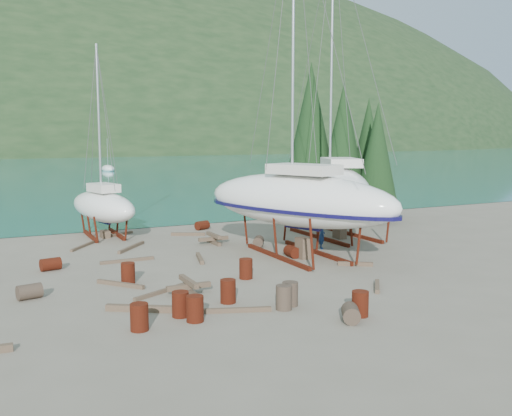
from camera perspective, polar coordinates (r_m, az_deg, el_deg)
name	(u,v)px	position (r m, az deg, el deg)	size (l,w,h in m)	color
ground	(266,274)	(25.70, 0.96, -6.63)	(600.00, 600.00, 0.00)	#6A6354
far_house_right	(98,145)	(216.19, -15.48, 6.09)	(6.60, 5.60, 5.60)	beige
cypress_near_right	(343,141)	(41.74, 8.70, 6.64)	(3.60, 3.60, 10.00)	black
cypress_mid_right	(377,154)	(41.05, 12.01, 5.34)	(3.06, 3.06, 8.50)	black
cypress_back_left	(311,129)	(42.58, 5.49, 7.87)	(4.14, 4.14, 11.50)	black
cypress_far_right	(368,148)	(44.33, 11.13, 5.86)	(3.24, 3.24, 9.00)	black
moored_boat_mid	(108,169)	(104.55, -14.58, 3.82)	(2.00, 5.00, 6.05)	white
large_sailboat_near	(298,199)	(29.06, 4.20, 0.86)	(7.53, 12.03, 18.29)	white
large_sailboat_far	(335,188)	(34.90, 7.91, 1.98)	(7.66, 12.06, 18.43)	white
small_sailboat_shore	(103,206)	(36.01, -15.06, 0.21)	(3.83, 7.59, 11.61)	white
worker	(322,235)	(31.41, 6.59, -2.69)	(0.57, 0.37, 1.55)	navy
drum_0	(139,317)	(18.77, -11.59, -10.64)	(0.58, 0.58, 0.88)	#622410
drum_1	(351,313)	(19.52, 9.46, -10.35)	(0.58, 0.58, 0.88)	#2D2823
drum_2	(51,264)	(27.97, -19.85, -5.31)	(0.58, 0.58, 0.88)	#622410
drum_3	(195,309)	(19.34, -6.12, -9.99)	(0.58, 0.58, 0.88)	#622410
drum_4	(202,225)	(37.81, -5.41, -1.74)	(0.58, 0.58, 0.88)	#622410
drum_6	(292,252)	(29.17, 3.63, -4.39)	(0.58, 0.58, 0.88)	#622410
drum_7	(360,304)	(20.11, 10.38, -9.40)	(0.58, 0.58, 0.88)	#622410
drum_8	(128,273)	(24.62, -12.68, -6.37)	(0.58, 0.58, 0.88)	#622410
drum_10	(228,291)	(21.34, -2.82, -8.31)	(0.58, 0.58, 0.88)	#622410
drum_11	(258,242)	(31.88, 0.24, -3.38)	(0.58, 0.58, 0.88)	#2D2823
drum_13	(180,304)	(19.90, -7.57, -9.51)	(0.58, 0.58, 0.88)	#622410
drum_14	(246,269)	(24.81, -1.02, -6.09)	(0.58, 0.58, 0.88)	#622410
drum_15	(30,292)	(23.45, -21.71, -7.78)	(0.58, 0.58, 0.88)	#2D2823
drum_16	(290,294)	(21.00, 3.44, -8.57)	(0.58, 0.58, 0.88)	#2D2823
drum_17	(284,297)	(20.54, 2.81, -8.93)	(0.58, 0.58, 0.88)	#2D2823
timber_0	(83,246)	(33.13, -16.95, -3.68)	(0.14, 2.65, 0.14)	brown
timber_1	(355,264)	(27.69, 9.90, -5.52)	(0.19, 1.66, 0.19)	brown
timber_3	(163,291)	(22.99, -9.32, -8.21)	(0.15, 2.99, 0.15)	brown
timber_5	(228,310)	(20.30, -2.79, -10.18)	(0.16, 3.05, 0.16)	brown
timber_6	(188,234)	(35.67, -6.80, -2.61)	(0.19, 2.13, 0.19)	brown
timber_7	(377,286)	(23.85, 12.03, -7.67)	(0.17, 1.74, 0.17)	brown
timber_8	(200,258)	(28.65, -5.64, -5.02)	(0.19, 2.15, 0.19)	brown
timber_9	(118,234)	(36.43, -13.60, -2.59)	(0.15, 2.25, 0.15)	brown
timber_10	(131,247)	(32.09, -12.35, -3.85)	(0.16, 3.04, 0.16)	brown
timber_11	(127,260)	(28.82, -12.74, -5.13)	(0.15, 2.66, 0.15)	brown
timber_12	(120,284)	(24.33, -13.41, -7.42)	(0.17, 2.35, 0.17)	brown
timber_16	(149,309)	(20.69, -10.64, -9.87)	(0.23, 3.12, 0.23)	brown
timber_pile_fore	(189,286)	(22.65, -6.75, -7.80)	(1.80, 1.80, 0.60)	brown
timber_pile_aft	(213,239)	(32.79, -4.27, -3.08)	(1.80, 1.80, 0.60)	brown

